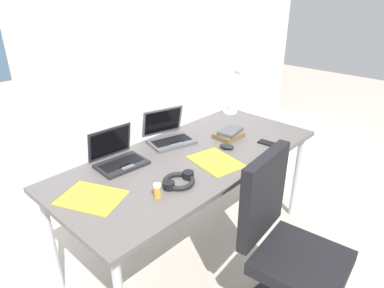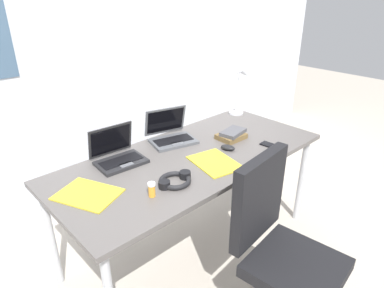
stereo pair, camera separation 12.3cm
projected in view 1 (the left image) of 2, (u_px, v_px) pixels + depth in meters
name	position (u px, v px, depth m)	size (l,w,h in m)	color
ground_plane	(192.00, 245.00, 2.49)	(12.00, 12.00, 0.00)	#B7AD9E
wall_back	(87.00, 46.00, 2.62)	(6.00, 0.13, 2.60)	silver
desk	(192.00, 163.00, 2.20)	(1.80, 0.80, 0.74)	#595451
desk_lamp	(234.00, 91.00, 2.79)	(0.12, 0.18, 0.40)	silver
laptop_center	(118.00, 157.00, 2.06)	(0.30, 0.26, 0.21)	#232326
laptop_far_corner	(169.00, 135.00, 2.35)	(0.36, 0.33, 0.22)	#515459
computer_mouse	(227.00, 147.00, 2.26)	(0.06, 0.10, 0.03)	black
cell_phone	(268.00, 143.00, 2.33)	(0.06, 0.14, 0.01)	black
headphones	(179.00, 181.00, 1.87)	(0.21, 0.18, 0.04)	black
pill_bottle	(157.00, 191.00, 1.73)	(0.04, 0.04, 0.08)	gold
book_stack	(229.00, 134.00, 2.42)	(0.21, 0.16, 0.06)	brown
paper_folder_back_left	(92.00, 198.00, 1.74)	(0.23, 0.31, 0.01)	gold
paper_folder_near_mouse	(216.00, 162.00, 2.09)	(0.23, 0.31, 0.01)	gold
office_chair	(287.00, 258.00, 1.83)	(0.52, 0.56, 0.97)	black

